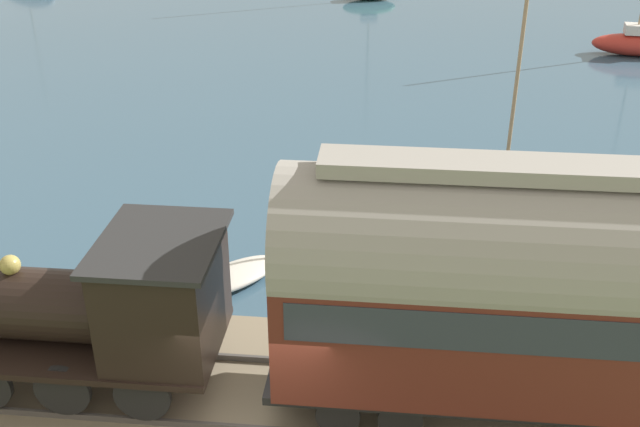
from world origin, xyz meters
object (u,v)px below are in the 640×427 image
Objects in this scene: steam_locomotive at (99,303)px; sailboat_black at (502,201)px; rowboat_near_shore at (311,222)px; rowboat_off_pier at (232,276)px; sailboat_red at (635,43)px; passenger_coach at (524,284)px.

steam_locomotive is 0.74× the size of sailboat_black.
steam_locomotive is 2.85× the size of rowboat_near_shore.
sailboat_red is at bearing -81.47° from rowboat_off_pier.
rowboat_off_pier is 3.20m from rowboat_near_shore.
sailboat_red is 23.11m from rowboat_near_shore.
passenger_coach is 4.15× the size of rowboat_near_shore.
rowboat_off_pier is at bearing 53.94° from passenger_coach.
rowboat_off_pier is at bearing -158.03° from rowboat_near_shore.
passenger_coach reaches higher than steam_locomotive.
steam_locomotive is 4.94m from rowboat_off_pier.
passenger_coach is 27.56m from sailboat_red.
passenger_coach is 1.05× the size of sailboat_red.
sailboat_black reaches higher than rowboat_near_shore.
steam_locomotive reaches higher than rowboat_off_pier.
sailboat_black is at bearing 162.49° from sailboat_red.
sailboat_red reaches higher than passenger_coach.
steam_locomotive is at bearing 155.17° from sailboat_red.
steam_locomotive reaches higher than rowboat_near_shore.
rowboat_near_shore is at bearing -76.43° from rowboat_off_pier.
sailboat_red reaches higher than steam_locomotive.
sailboat_red reaches higher than rowboat_near_shore.
rowboat_near_shore is at bearing 31.32° from passenger_coach.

